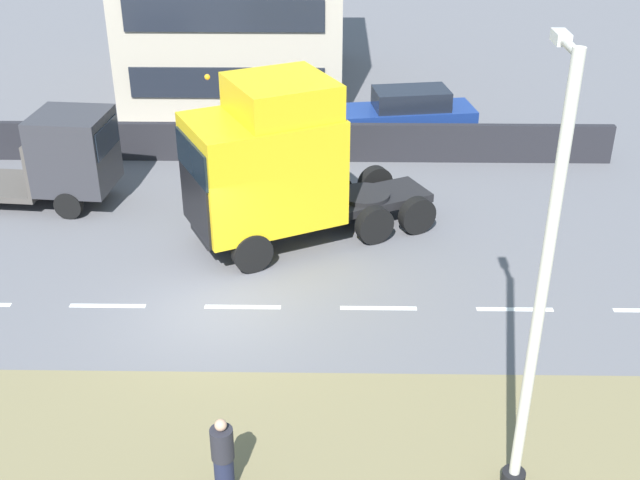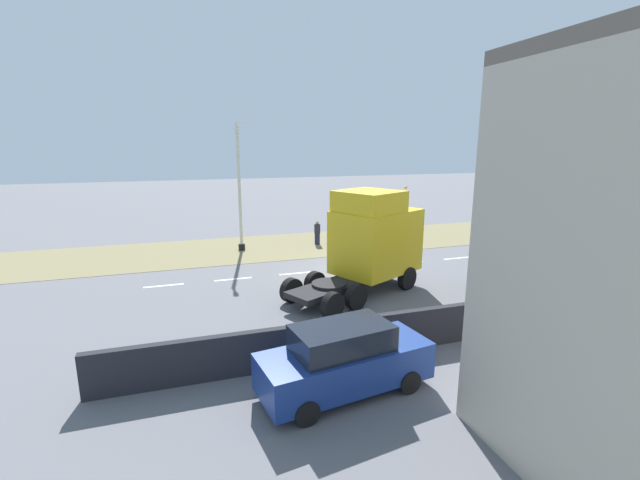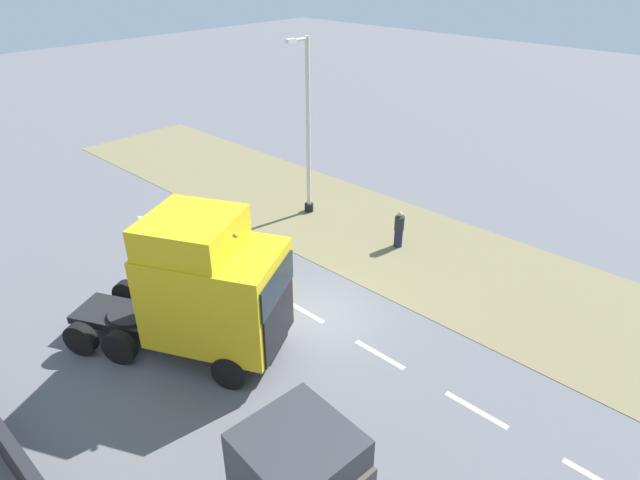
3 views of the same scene
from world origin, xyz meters
The scene contains 8 objects.
ground_plane centered at (0.00, 0.00, 0.00)m, with size 120.00×120.00×0.00m, color slate.
lane_markings centered at (0.00, -0.70, 0.00)m, with size 0.16×21.00×0.00m.
boundary_wall centered at (9.00, 0.00, 0.64)m, with size 0.25×24.00×1.29m.
lorry_cab centered at (3.28, -1.26, 2.25)m, with size 5.19×6.88×4.63m.
flatbed_truck centered at (5.58, 5.11, 1.47)m, with size 2.51×6.03×2.80m.
parked_car centered at (10.72, -5.40, 0.94)m, with size 2.38×4.81×1.92m.
lamp_post centered at (-5.61, -5.92, 3.47)m, with size 1.32×0.40×7.67m.
pedestrian centered at (-5.77, -0.99, 0.76)m, with size 0.39×0.39×1.56m.
Camera 1 is at (-15.85, -2.78, 10.33)m, focal length 45.00 mm.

